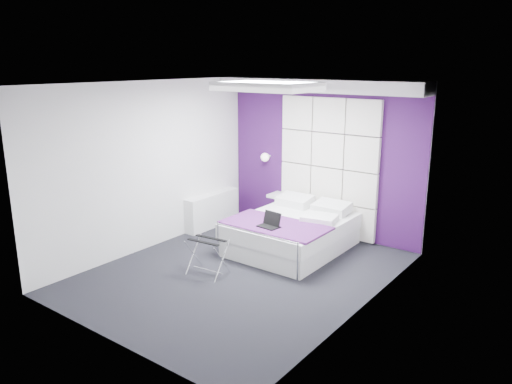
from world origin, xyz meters
TOP-DOWN VIEW (x-y plane):
  - floor at (0.00, 0.00)m, footprint 4.40×4.40m
  - ceiling at (0.00, 0.00)m, footprint 4.40×4.40m
  - wall_back at (0.00, 2.20)m, footprint 3.60×0.00m
  - wall_left at (-1.80, 0.00)m, footprint 0.00×4.40m
  - wall_right at (1.80, 0.00)m, footprint 0.00×4.40m
  - accent_wall at (0.00, 2.19)m, footprint 3.58×0.02m
  - soffit at (0.00, 1.95)m, footprint 3.58×0.50m
  - headboard at (0.15, 2.14)m, footprint 1.80×0.08m
  - skylight at (0.00, 0.60)m, footprint 1.36×0.86m
  - wall_lamp at (-1.05, 2.06)m, footprint 0.15×0.15m
  - radiator at (-1.69, 1.30)m, footprint 0.22×1.20m
  - bed at (0.07, 1.19)m, footprint 1.57×1.89m
  - nightstand at (-0.66, 2.02)m, footprint 0.47×0.36m
  - luggage_rack at (-0.35, -0.30)m, footprint 0.51×0.37m
  - laptop at (0.07, 0.61)m, footprint 0.31×0.22m

SIDE VIEW (x-z plane):
  - floor at x=0.00m, z-range 0.00..0.00m
  - luggage_rack at x=-0.35m, z-range 0.00..0.50m
  - bed at x=0.07m, z-range -0.05..0.61m
  - radiator at x=-1.69m, z-range 0.00..0.60m
  - nightstand at x=-0.66m, z-range 0.54..0.60m
  - laptop at x=0.07m, z-range 0.47..0.70m
  - headboard at x=0.15m, z-range 0.02..2.32m
  - wall_lamp at x=-1.05m, z-range 1.15..1.29m
  - wall_left at x=-1.80m, z-range -0.90..3.50m
  - wall_right at x=1.80m, z-range -0.90..3.50m
  - accent_wall at x=0.00m, z-range 0.01..2.59m
  - wall_back at x=0.00m, z-range -0.50..3.10m
  - soffit at x=0.00m, z-range 2.40..2.60m
  - skylight at x=0.00m, z-range 2.49..2.61m
  - ceiling at x=0.00m, z-range 2.60..2.60m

